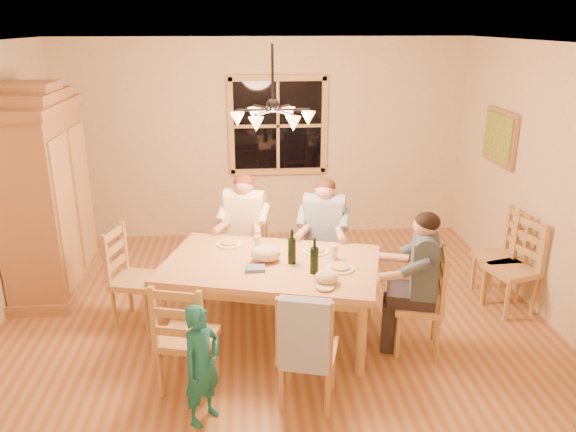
{
  "coord_description": "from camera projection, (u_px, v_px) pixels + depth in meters",
  "views": [
    {
      "loc": [
        -0.28,
        -5.05,
        2.88
      ],
      "look_at": [
        0.14,
        0.1,
        1.08
      ],
      "focal_mm": 35.0,
      "sensor_mm": 36.0,
      "label": 1
    }
  ],
  "objects": [
    {
      "name": "floor",
      "position": [
        275.0,
        320.0,
        5.72
      ],
      "size": [
        5.5,
        5.5,
        0.0
      ],
      "primitive_type": "plane",
      "color": "#935D35",
      "rests_on": "ground"
    },
    {
      "name": "ceiling",
      "position": [
        272.0,
        43.0,
        4.84
      ],
      "size": [
        5.5,
        5.0,
        0.02
      ],
      "primitive_type": "cube",
      "color": "white",
      "rests_on": "wall_back"
    },
    {
      "name": "wall_back",
      "position": [
        263.0,
        140.0,
        7.64
      ],
      "size": [
        5.5,
        0.02,
        2.7
      ],
      "primitive_type": "cube",
      "color": "beige",
      "rests_on": "floor"
    },
    {
      "name": "wall_right",
      "position": [
        554.0,
        186.0,
        5.49
      ],
      "size": [
        0.02,
        5.0,
        2.7
      ],
      "primitive_type": "cube",
      "color": "beige",
      "rests_on": "floor"
    },
    {
      "name": "window",
      "position": [
        278.0,
        126.0,
        7.55
      ],
      "size": [
        1.3,
        0.06,
        1.3
      ],
      "color": "black",
      "rests_on": "wall_back"
    },
    {
      "name": "painting",
      "position": [
        500.0,
        137.0,
        6.54
      ],
      "size": [
        0.06,
        0.78,
        0.64
      ],
      "color": "#A06C45",
      "rests_on": "wall_right"
    },
    {
      "name": "chandelier",
      "position": [
        273.0,
        116.0,
        5.04
      ],
      "size": [
        0.77,
        0.68,
        0.71
      ],
      "color": "black",
      "rests_on": "ceiling"
    },
    {
      "name": "armoire",
      "position": [
        46.0,
        199.0,
        6.07
      ],
      "size": [
        0.66,
        1.4,
        2.3
      ],
      "color": "#A06C45",
      "rests_on": "floor"
    },
    {
      "name": "dining_table",
      "position": [
        271.0,
        272.0,
        5.25
      ],
      "size": [
        2.22,
        1.68,
        0.76
      ],
      "rotation": [
        0.0,
        0.0,
        -0.26
      ],
      "color": "tan",
      "rests_on": "floor"
    },
    {
      "name": "chair_far_left",
      "position": [
        246.0,
        263.0,
        6.32
      ],
      "size": [
        0.53,
        0.52,
        0.99
      ],
      "rotation": [
        0.0,
        0.0,
        2.88
      ],
      "color": "tan",
      "rests_on": "floor"
    },
    {
      "name": "chair_far_right",
      "position": [
        323.0,
        269.0,
        6.17
      ],
      "size": [
        0.53,
        0.52,
        0.99
      ],
      "rotation": [
        0.0,
        0.0,
        2.88
      ],
      "color": "tan",
      "rests_on": "floor"
    },
    {
      "name": "chair_near_left",
      "position": [
        189.0,
        354.0,
        4.59
      ],
      "size": [
        0.53,
        0.52,
        0.99
      ],
      "rotation": [
        0.0,
        0.0,
        -0.26
      ],
      "color": "tan",
      "rests_on": "floor"
    },
    {
      "name": "chair_near_right",
      "position": [
        308.0,
        367.0,
        4.42
      ],
      "size": [
        0.53,
        0.52,
        0.99
      ],
      "rotation": [
        0.0,
        0.0,
        -0.26
      ],
      "color": "tan",
      "rests_on": "floor"
    },
    {
      "name": "chair_end_left",
      "position": [
        137.0,
        294.0,
        5.6
      ],
      "size": [
        0.52,
        0.53,
        0.99
      ],
      "rotation": [
        0.0,
        0.0,
        -1.83
      ],
      "color": "tan",
      "rests_on": "floor"
    },
    {
      "name": "chair_end_right",
      "position": [
        417.0,
        319.0,
        5.13
      ],
      "size": [
        0.52,
        0.53,
        0.99
      ],
      "rotation": [
        0.0,
        0.0,
        1.31
      ],
      "color": "tan",
      "rests_on": "floor"
    },
    {
      "name": "adult_woman",
      "position": [
        245.0,
        218.0,
        6.14
      ],
      "size": [
        0.48,
        0.5,
        0.87
      ],
      "rotation": [
        0.0,
        0.0,
        2.88
      ],
      "color": "#F5E7BD",
      "rests_on": "floor"
    },
    {
      "name": "adult_plaid_man",
      "position": [
        324.0,
        223.0,
        5.99
      ],
      "size": [
        0.48,
        0.5,
        0.87
      ],
      "rotation": [
        0.0,
        0.0,
        2.88
      ],
      "color": "#2F5A82",
      "rests_on": "floor"
    },
    {
      "name": "adult_slate_man",
      "position": [
        422.0,
        265.0,
        4.96
      ],
      "size": [
        0.5,
        0.48,
        0.87
      ],
      "rotation": [
        0.0,
        0.0,
        1.31
      ],
      "color": "#3C5161",
      "rests_on": "floor"
    },
    {
      "name": "towel",
      "position": [
        304.0,
        336.0,
        4.11
      ],
      "size": [
        0.39,
        0.2,
        0.58
      ],
      "primitive_type": "cube",
      "rotation": [
        0.0,
        0.0,
        -0.26
      ],
      "color": "#94ADC8",
      "rests_on": "chair_near_right"
    },
    {
      "name": "wine_bottle_a",
      "position": [
        292.0,
        247.0,
        5.14
      ],
      "size": [
        0.08,
        0.08,
        0.33
      ],
      "primitive_type": "cylinder",
      "color": "black",
      "rests_on": "dining_table"
    },
    {
      "name": "wine_bottle_b",
      "position": [
        314.0,
        256.0,
        4.94
      ],
      "size": [
        0.08,
        0.08,
        0.33
      ],
      "primitive_type": "cylinder",
      "color": "black",
      "rests_on": "dining_table"
    },
    {
      "name": "plate_woman",
      "position": [
        229.0,
        244.0,
        5.62
      ],
      "size": [
        0.26,
        0.26,
        0.02
      ],
      "primitive_type": "cylinder",
      "color": "white",
      "rests_on": "dining_table"
    },
    {
      "name": "plate_plaid",
      "position": [
        315.0,
        251.0,
        5.44
      ],
      "size": [
        0.26,
        0.26,
        0.02
      ],
      "primitive_type": "cylinder",
      "color": "white",
      "rests_on": "dining_table"
    },
    {
      "name": "plate_slate",
      "position": [
        340.0,
        269.0,
        5.06
      ],
      "size": [
        0.26,
        0.26,
        0.02
      ],
      "primitive_type": "cylinder",
      "color": "white",
      "rests_on": "dining_table"
    },
    {
      "name": "wine_glass_a",
      "position": [
        258.0,
        243.0,
        5.49
      ],
      "size": [
        0.06,
        0.06,
        0.14
      ],
      "primitive_type": "cylinder",
      "color": "silver",
      "rests_on": "dining_table"
    },
    {
      "name": "wine_glass_b",
      "position": [
        334.0,
        252.0,
        5.26
      ],
      "size": [
        0.06,
        0.06,
        0.14
      ],
      "primitive_type": "cylinder",
      "color": "silver",
      "rests_on": "dining_table"
    },
    {
      "name": "cap",
      "position": [
        327.0,
        277.0,
        4.79
      ],
      "size": [
        0.2,
        0.2,
        0.11
      ],
      "primitive_type": "ellipsoid",
      "color": "beige",
      "rests_on": "dining_table"
    },
    {
      "name": "napkin",
      "position": [
        255.0,
        268.0,
        5.05
      ],
      "size": [
        0.21,
        0.18,
        0.03
      ],
      "primitive_type": "cube",
      "rotation": [
        0.0,
        0.0,
        -0.26
      ],
      "color": "slate",
      "rests_on": "dining_table"
    },
    {
      "name": "cloth_bundle",
      "position": [
        265.0,
        254.0,
        5.22
      ],
      "size": [
        0.28,
        0.22,
        0.15
      ],
      "primitive_type": "ellipsoid",
      "color": "beige",
      "rests_on": "dining_table"
    },
    {
      "name": "child",
      "position": [
        202.0,
        365.0,
        4.14
      ],
      "size": [
        0.4,
        0.42,
        0.96
      ],
      "primitive_type": "imported",
      "rotation": [
        0.0,
        0.0,
        0.88
      ],
      "color": "#197173",
      "rests_on": "floor"
    },
    {
      "name": "chair_spare_front",
      "position": [
        509.0,
        283.0,
        5.83
      ],
      "size": [
        0.53,
        0.54,
        0.99
      ],
      "rotation": [
        0.0,
        0.0,
        1.85
      ],
      "color": "tan",
      "rests_on": "floor"
    },
    {
      "name": "chair_spare_back",
      "position": [
        496.0,
        271.0,
        6.13
      ],
      "size": [
        0.44,
        0.46,
        0.99
      ],
      "rotation": [
        0.0,
        0.0,
        1.63
      ],
      "color": "tan",
      "rests_on": "floor"
    }
  ]
}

